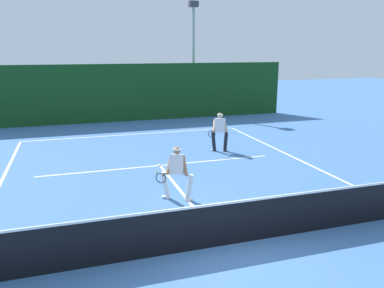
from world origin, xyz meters
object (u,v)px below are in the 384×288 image
at_px(player_far, 220,130).
at_px(tennis_ball, 157,172).
at_px(player_near, 177,171).
at_px(light_pole, 193,46).

height_order(player_far, tennis_ball, player_far).
bearing_deg(player_far, player_near, 81.16).
relative_size(player_near, light_pole, 0.22).
bearing_deg(tennis_ball, player_far, 33.16).
relative_size(tennis_ball, light_pole, 0.01).
xyz_separation_m(player_near, light_pole, (5.05, 14.08, 3.51)).
xyz_separation_m(player_near, player_far, (3.14, 4.63, 0.04)).
xyz_separation_m(player_far, tennis_ball, (-3.16, -2.06, -0.86)).
bearing_deg(player_near, player_far, -91.54).
distance_m(player_near, player_far, 5.60).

